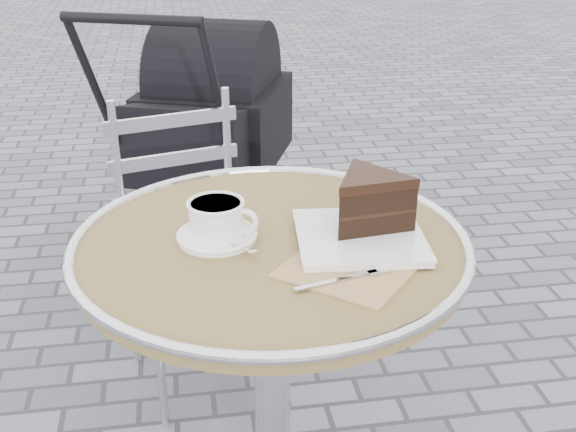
{
  "coord_description": "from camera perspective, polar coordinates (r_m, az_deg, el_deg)",
  "views": [
    {
      "loc": [
        -0.15,
        -1.14,
        1.32
      ],
      "look_at": [
        0.03,
        -0.01,
        0.78
      ],
      "focal_mm": 45.0,
      "sensor_mm": 36.0,
      "label": 1
    }
  ],
  "objects": [
    {
      "name": "bistro_chair",
      "position": [
        1.99,
        -8.21,
        0.43
      ],
      "size": [
        0.45,
        0.45,
        0.81
      ],
      "rotation": [
        0.0,
        0.0,
        0.26
      ],
      "color": "silver",
      "rests_on": "ground"
    },
    {
      "name": "cafe_table",
      "position": [
        1.38,
        -1.32,
        -8.07
      ],
      "size": [
        0.72,
        0.72,
        0.74
      ],
      "color": "silver",
      "rests_on": "ground"
    },
    {
      "name": "cake_plate_set",
      "position": [
        1.29,
        6.27,
        0.51
      ],
      "size": [
        0.31,
        0.37,
        0.12
      ],
      "rotation": [
        0.0,
        0.0,
        -0.09
      ],
      "color": "#A77D5B",
      "rests_on": "cafe_table"
    },
    {
      "name": "baby_stroller",
      "position": [
        2.7,
        -6.35,
        6.02
      ],
      "size": [
        0.74,
        1.04,
        0.99
      ],
      "rotation": [
        0.0,
        0.0,
        -0.37
      ],
      "color": "black",
      "rests_on": "ground"
    },
    {
      "name": "cappuccino_set",
      "position": [
        1.29,
        -5.6,
        -0.55
      ],
      "size": [
        0.15,
        0.16,
        0.07
      ],
      "rotation": [
        0.0,
        0.0,
        -0.35
      ],
      "color": "white",
      "rests_on": "cafe_table"
    }
  ]
}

